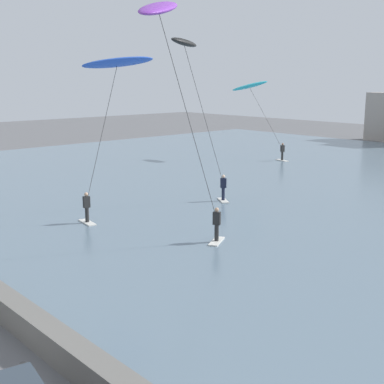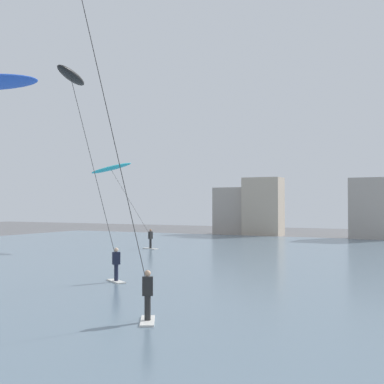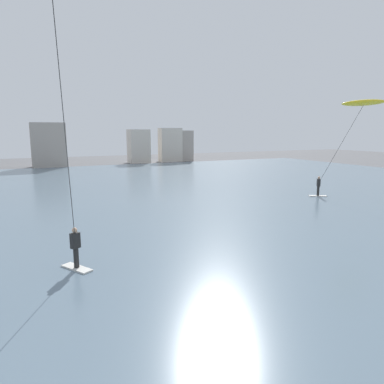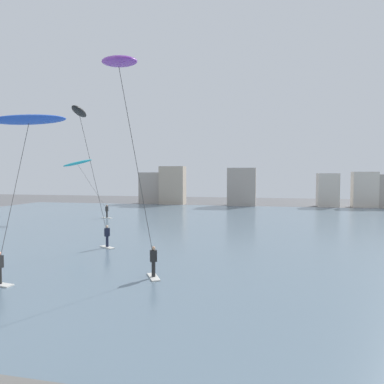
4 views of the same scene
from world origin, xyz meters
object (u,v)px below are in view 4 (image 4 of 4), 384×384
at_px(kitesurfer_blue, 27,130).
at_px(kitesurfer_purple, 121,77).
at_px(kitesurfer_cyan, 80,167).
at_px(kitesurfer_black, 83,131).

bearing_deg(kitesurfer_blue, kitesurfer_purple, -16.13).
xyz_separation_m(kitesurfer_purple, kitesurfer_cyan, (-15.91, 23.74, -3.28)).
relative_size(kitesurfer_cyan, kitesurfer_black, 0.75).
bearing_deg(kitesurfer_cyan, kitesurfer_blue, -65.93).
distance_m(kitesurfer_cyan, kitesurfer_black, 20.21).
height_order(kitesurfer_blue, kitesurfer_purple, kitesurfer_purple).
relative_size(kitesurfer_blue, kitesurfer_cyan, 1.19).
relative_size(kitesurfer_blue, kitesurfer_purple, 0.81).
height_order(kitesurfer_blue, kitesurfer_black, kitesurfer_black).
height_order(kitesurfer_cyan, kitesurfer_black, kitesurfer_black).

